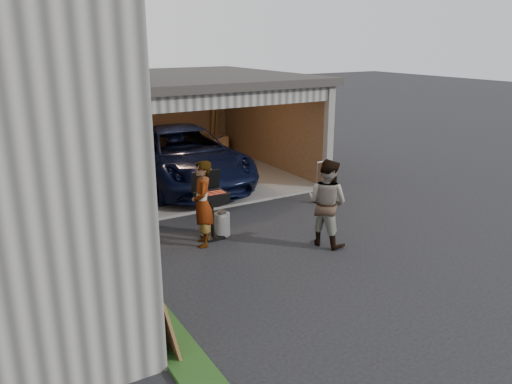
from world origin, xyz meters
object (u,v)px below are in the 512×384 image
(minivan, at_px, (182,158))
(woman, at_px, (203,204))
(man, at_px, (327,203))
(propane_tank, at_px, (222,224))
(hand_truck, at_px, (322,194))
(plywood_panel, at_px, (162,320))
(bbq_grill, at_px, (211,200))

(minivan, distance_m, woman, 4.24)
(man, distance_m, propane_tank, 2.17)
(man, height_order, hand_truck, man)
(woman, bearing_deg, plywood_panel, -11.74)
(bbq_grill, bearing_deg, woman, -140.00)
(woman, bearing_deg, minivan, -175.54)
(propane_tank, height_order, hand_truck, hand_truck)
(plywood_panel, bearing_deg, bbq_grill, 54.89)
(minivan, relative_size, plywood_panel, 6.12)
(man, bearing_deg, woman, 38.88)
(man, distance_m, hand_truck, 2.71)
(woman, distance_m, hand_truck, 3.78)
(woman, height_order, hand_truck, woman)
(bbq_grill, bearing_deg, minivan, 75.83)
(propane_tank, distance_m, hand_truck, 3.15)
(woman, height_order, man, man)
(plywood_panel, xyz_separation_m, hand_truck, (5.50, 3.82, -0.24))
(woman, xyz_separation_m, hand_truck, (3.60, 0.94, -0.64))
(hand_truck, bearing_deg, plywood_panel, -146.24)
(woman, xyz_separation_m, plywood_panel, (-1.90, -2.88, -0.40))
(minivan, height_order, hand_truck, minivan)
(minivan, height_order, propane_tank, minivan)
(man, xyz_separation_m, plywood_panel, (-3.95, -1.70, -0.41))
(minivan, bearing_deg, plywood_panel, -111.65)
(woman, height_order, bbq_grill, woman)
(bbq_grill, relative_size, hand_truck, 1.31)
(bbq_grill, relative_size, propane_tank, 2.86)
(plywood_panel, bearing_deg, minivan, 65.49)
(minivan, distance_m, bbq_grill, 3.92)
(plywood_panel, relative_size, hand_truck, 0.87)
(propane_tank, relative_size, hand_truck, 0.46)
(minivan, xyz_separation_m, woman, (-1.26, -4.05, 0.08))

